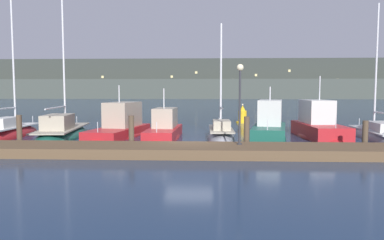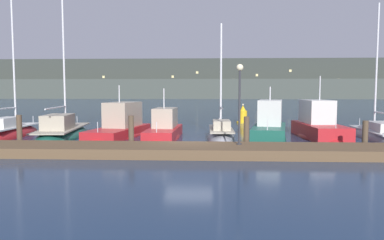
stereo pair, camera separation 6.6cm
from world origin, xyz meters
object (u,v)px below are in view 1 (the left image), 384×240
(motorboat_berth_4, at_px, (120,130))
(motorboat_berth_5, at_px, (164,133))
(sailboat_berth_2, at_px, (12,135))
(sailboat_berth_3, at_px, (62,134))
(channel_buoy, at_px, (242,116))
(motorboat_berth_7, at_px, (269,133))
(sailboat_berth_6, at_px, (221,138))
(sailboat_berth_9, at_px, (377,137))
(dock_lamppost, at_px, (240,91))
(motorboat_berth_8, at_px, (319,130))

(motorboat_berth_4, height_order, motorboat_berth_5, motorboat_berth_4)
(sailboat_berth_2, bearing_deg, sailboat_berth_3, 5.28)
(channel_buoy, bearing_deg, motorboat_berth_4, -130.77)
(motorboat_berth_7, bearing_deg, sailboat_berth_2, 178.04)
(sailboat_berth_6, xyz_separation_m, channel_buoy, (2.31, 11.52, 0.52))
(channel_buoy, bearing_deg, sailboat_berth_6, -101.36)
(sailboat_berth_2, bearing_deg, sailboat_berth_6, -2.31)
(channel_buoy, bearing_deg, sailboat_berth_3, -139.50)
(sailboat_berth_9, relative_size, dock_lamppost, 2.46)
(motorboat_berth_7, xyz_separation_m, sailboat_berth_9, (6.91, 1.11, -0.34))
(sailboat_berth_2, bearing_deg, motorboat_berth_8, 2.43)
(sailboat_berth_9, bearing_deg, motorboat_berth_4, 179.44)
(motorboat_berth_8, height_order, sailboat_berth_9, sailboat_berth_9)
(sailboat_berth_6, xyz_separation_m, motorboat_berth_7, (2.93, -0.02, 0.31))
(motorboat_berth_7, xyz_separation_m, channel_buoy, (-0.62, 11.54, 0.21))
(motorboat_berth_4, xyz_separation_m, dock_lamppost, (7.25, -6.41, 2.56))
(sailboat_berth_3, xyz_separation_m, motorboat_berth_7, (13.12, -0.85, 0.25))
(sailboat_berth_2, height_order, dock_lamppost, sailboat_berth_2)
(motorboat_berth_5, bearing_deg, sailboat_berth_9, 2.60)
(sailboat_berth_6, height_order, channel_buoy, sailboat_berth_6)
(motorboat_berth_7, xyz_separation_m, dock_lamppost, (-2.22, -5.14, 2.56))
(sailboat_berth_3, bearing_deg, sailboat_berth_2, -174.72)
(motorboat_berth_5, relative_size, motorboat_berth_8, 0.95)
(sailboat_berth_3, height_order, motorboat_berth_7, sailboat_berth_3)
(motorboat_berth_4, distance_m, motorboat_berth_5, 3.09)
(sailboat_berth_9, xyz_separation_m, channel_buoy, (-7.53, 10.42, 0.56))
(motorboat_berth_5, height_order, sailboat_berth_9, sailboat_berth_9)
(motorboat_berth_7, xyz_separation_m, motorboat_berth_8, (3.34, 1.39, 0.04))
(motorboat_berth_4, bearing_deg, sailboat_berth_3, -173.49)
(motorboat_berth_4, bearing_deg, sailboat_berth_9, -0.56)
(motorboat_berth_5, height_order, dock_lamppost, dock_lamppost)
(sailboat_berth_2, xyz_separation_m, motorboat_berth_4, (6.86, 0.71, 0.29))
(sailboat_berth_3, distance_m, sailboat_berth_6, 10.23)
(channel_buoy, bearing_deg, motorboat_berth_5, -117.99)
(sailboat_berth_2, height_order, sailboat_berth_3, sailboat_berth_3)
(sailboat_berth_9, bearing_deg, motorboat_berth_7, -170.85)
(sailboat_berth_6, distance_m, dock_lamppost, 5.94)
(sailboat_berth_9, bearing_deg, motorboat_berth_5, -177.40)
(motorboat_berth_4, xyz_separation_m, sailboat_berth_6, (6.54, -1.25, -0.31))
(motorboat_berth_8, relative_size, sailboat_berth_9, 0.70)
(sailboat_berth_2, distance_m, motorboat_berth_7, 16.34)
(sailboat_berth_3, height_order, dock_lamppost, sailboat_berth_3)
(sailboat_berth_3, distance_m, motorboat_berth_5, 6.65)
(motorboat_berth_7, distance_m, dock_lamppost, 6.15)
(sailboat_berth_3, bearing_deg, sailboat_berth_9, 0.74)
(motorboat_berth_4, relative_size, sailboat_berth_6, 0.94)
(motorboat_berth_5, xyz_separation_m, sailboat_berth_9, (13.39, 0.61, -0.23))
(sailboat_berth_2, relative_size, motorboat_berth_8, 1.57)
(sailboat_berth_2, relative_size, motorboat_berth_5, 1.66)
(motorboat_berth_8, relative_size, dock_lamppost, 1.73)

